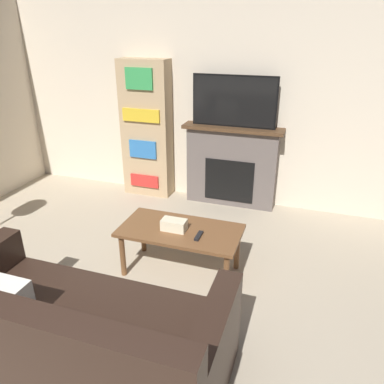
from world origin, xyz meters
name	(u,v)px	position (x,y,z in m)	size (l,w,h in m)	color
wall_back	(229,95)	(0.00, 3.70, 1.35)	(6.74, 0.06, 2.70)	beige
fireplace	(232,166)	(0.10, 3.55, 0.51)	(1.22, 0.28, 1.01)	#605651
tv	(234,101)	(0.10, 3.53, 1.31)	(1.00, 0.03, 0.60)	black
couch	(72,343)	(-0.25, 0.65, 0.29)	(1.91, 0.98, 0.87)	black
coffee_table	(180,235)	(0.01, 1.95, 0.39)	(1.08, 0.55, 0.45)	brown
tissue_box	(174,225)	(-0.04, 1.92, 0.50)	(0.22, 0.12, 0.10)	beige
remote_control	(199,236)	(0.20, 1.87, 0.46)	(0.04, 0.15, 0.02)	black
bookshelf	(147,130)	(-1.03, 3.53, 0.88)	(0.63, 0.29, 1.75)	tan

